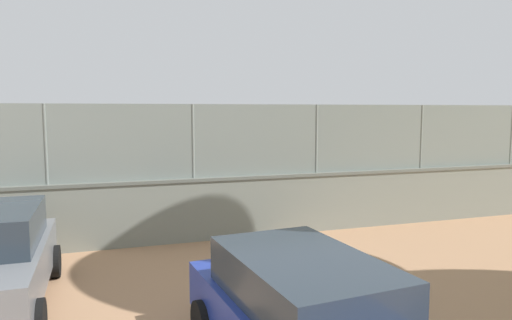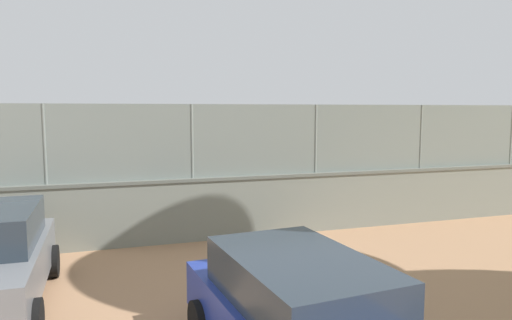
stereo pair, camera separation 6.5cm
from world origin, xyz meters
name	(u,v)px [view 2 (the right image)]	position (x,y,z in m)	size (l,w,h in m)	color
ground_plane	(278,169)	(0.00, 0.00, 0.00)	(260.00, 260.00, 0.00)	tan
perimeter_wall	(369,198)	(1.63, 12.63, 0.79)	(30.15, 1.25, 1.56)	gray
fence_panel_on_wall	(370,138)	(1.63, 12.63, 2.46)	(29.61, 0.93, 1.80)	gray
player_baseline_waiting	(171,155)	(5.82, -0.17, 0.90)	(0.95, 0.91, 1.54)	navy
player_at_service_line	(258,152)	(0.82, -1.19, 0.85)	(1.19, 0.68, 1.46)	#B2B2B2
sports_ball	(150,157)	(7.00, 2.28, 1.06)	(0.17, 0.17, 0.17)	yellow
spare_ball_by_wall	(123,231)	(8.24, 11.63, 0.08)	(0.16, 0.16, 0.16)	white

